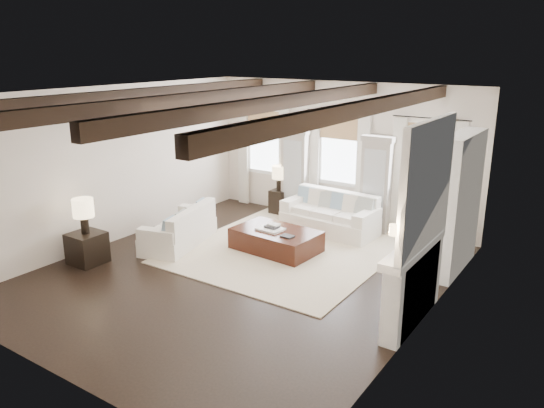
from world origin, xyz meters
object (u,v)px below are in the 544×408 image
Objects in this scene: sofa_left at (181,230)px; side_table_back at (279,202)px; ottoman at (276,240)px; sofa_back at (331,216)px; side_table_front at (87,248)px.

sofa_left reaches higher than side_table_back.
side_table_back is (-1.32, 2.12, 0.07)m from ottoman.
sofa_back reaches higher than side_table_front.
ottoman is 2.50m from side_table_back.
sofa_left is 3.47× the size of side_table_back.
ottoman is 3.61m from side_table_front.
sofa_left is 1.22× the size of ottoman.
ottoman is at bearing 43.89° from side_table_front.
side_table_front is at bearing -132.21° from ottoman.
ottoman is at bearing -102.99° from sofa_back.
sofa_left is at bearing -151.94° from ottoman.
sofa_left reaches higher than side_table_front.
sofa_left is 1.97m from ottoman.
sofa_back is 3.26m from sofa_left.
sofa_back reaches higher than sofa_left.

